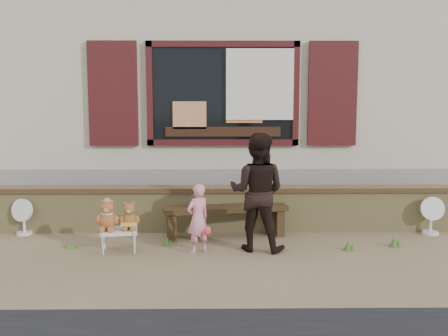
{
  "coord_description": "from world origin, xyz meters",
  "views": [
    {
      "loc": [
        -0.09,
        -6.71,
        1.97
      ],
      "look_at": [
        0.0,
        0.6,
        1.0
      ],
      "focal_mm": 42.0,
      "sensor_mm": 36.0,
      "label": 1
    }
  ],
  "objects_px": {
    "folding_chair": "(119,232)",
    "adult": "(257,192)",
    "bench": "(226,215)",
    "child": "(198,219)",
    "teddy_bear_left": "(107,215)",
    "teddy_bear_right": "(130,215)"
  },
  "relations": [
    {
      "from": "teddy_bear_right",
      "to": "child",
      "type": "height_order",
      "value": "child"
    },
    {
      "from": "teddy_bear_left",
      "to": "teddy_bear_right",
      "type": "height_order",
      "value": "teddy_bear_left"
    },
    {
      "from": "teddy_bear_right",
      "to": "adult",
      "type": "relative_size",
      "value": 0.24
    },
    {
      "from": "bench",
      "to": "teddy_bear_right",
      "type": "distance_m",
      "value": 1.42
    },
    {
      "from": "folding_chair",
      "to": "adult",
      "type": "distance_m",
      "value": 1.87
    },
    {
      "from": "adult",
      "to": "bench",
      "type": "bearing_deg",
      "value": -41.01
    },
    {
      "from": "folding_chair",
      "to": "adult",
      "type": "relative_size",
      "value": 0.34
    },
    {
      "from": "folding_chair",
      "to": "child",
      "type": "distance_m",
      "value": 1.05
    },
    {
      "from": "bench",
      "to": "adult",
      "type": "height_order",
      "value": "adult"
    },
    {
      "from": "folding_chair",
      "to": "child",
      "type": "height_order",
      "value": "child"
    },
    {
      "from": "bench",
      "to": "teddy_bear_left",
      "type": "bearing_deg",
      "value": -165.72
    },
    {
      "from": "bench",
      "to": "child",
      "type": "xyz_separation_m",
      "value": [
        -0.37,
        -0.75,
        0.12
      ]
    },
    {
      "from": "bench",
      "to": "teddy_bear_left",
      "type": "relative_size",
      "value": 4.47
    },
    {
      "from": "teddy_bear_left",
      "to": "adult",
      "type": "relative_size",
      "value": 0.26
    },
    {
      "from": "folding_chair",
      "to": "adult",
      "type": "bearing_deg",
      "value": -6.93
    },
    {
      "from": "bench",
      "to": "folding_chair",
      "type": "xyz_separation_m",
      "value": [
        -1.4,
        -0.67,
        -0.07
      ]
    },
    {
      "from": "bench",
      "to": "teddy_bear_left",
      "type": "height_order",
      "value": "teddy_bear_left"
    },
    {
      "from": "folding_chair",
      "to": "adult",
      "type": "height_order",
      "value": "adult"
    },
    {
      "from": "teddy_bear_left",
      "to": "child",
      "type": "distance_m",
      "value": 1.17
    },
    {
      "from": "bench",
      "to": "adult",
      "type": "bearing_deg",
      "value": -67.34
    },
    {
      "from": "teddy_bear_left",
      "to": "child",
      "type": "xyz_separation_m",
      "value": [
        1.17,
        -0.05,
        -0.04
      ]
    },
    {
      "from": "folding_chair",
      "to": "teddy_bear_left",
      "type": "relative_size",
      "value": 1.3
    }
  ]
}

